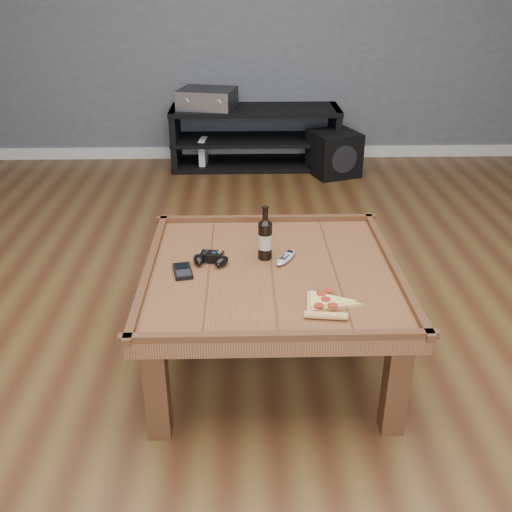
{
  "coord_description": "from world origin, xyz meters",
  "views": [
    {
      "loc": [
        -0.11,
        -2.0,
        1.51
      ],
      "look_at": [
        -0.06,
        -0.02,
        0.52
      ],
      "focal_mm": 40.0,
      "sensor_mm": 36.0,
      "label": 1
    }
  ],
  "objects_px": {
    "game_controller": "(211,259)",
    "remote_control": "(286,258)",
    "media_console": "(255,138)",
    "av_receiver": "(207,98)",
    "coffee_table": "(272,282)",
    "smartphone": "(183,271)",
    "game_console": "(204,155)",
    "beer_bottle": "(265,238)",
    "pizza_slice": "(326,304)",
    "subwoofer": "(334,154)"
  },
  "relations": [
    {
      "from": "smartphone",
      "to": "av_receiver",
      "type": "bearing_deg",
      "value": 78.98
    },
    {
      "from": "beer_bottle",
      "to": "remote_control",
      "type": "bearing_deg",
      "value": -14.37
    },
    {
      "from": "smartphone",
      "to": "av_receiver",
      "type": "relative_size",
      "value": 0.27
    },
    {
      "from": "subwoofer",
      "to": "coffee_table",
      "type": "bearing_deg",
      "value": -123.6
    },
    {
      "from": "beer_bottle",
      "to": "game_controller",
      "type": "bearing_deg",
      "value": -169.37
    },
    {
      "from": "game_controller",
      "to": "remote_control",
      "type": "distance_m",
      "value": 0.31
    },
    {
      "from": "subwoofer",
      "to": "game_console",
      "type": "xyz_separation_m",
      "value": [
        -1.08,
        0.18,
        -0.06
      ]
    },
    {
      "from": "media_console",
      "to": "smartphone",
      "type": "relative_size",
      "value": 10.16
    },
    {
      "from": "remote_control",
      "to": "game_console",
      "type": "bearing_deg",
      "value": 129.64
    },
    {
      "from": "subwoofer",
      "to": "game_console",
      "type": "height_order",
      "value": "subwoofer"
    },
    {
      "from": "game_controller",
      "to": "remote_control",
      "type": "xyz_separation_m",
      "value": [
        0.3,
        0.02,
        -0.01
      ]
    },
    {
      "from": "remote_control",
      "to": "av_receiver",
      "type": "relative_size",
      "value": 0.31
    },
    {
      "from": "beer_bottle",
      "to": "av_receiver",
      "type": "distance_m",
      "value": 2.67
    },
    {
      "from": "media_console",
      "to": "game_controller",
      "type": "bearing_deg",
      "value": -95.17
    },
    {
      "from": "remote_control",
      "to": "av_receiver",
      "type": "height_order",
      "value": "av_receiver"
    },
    {
      "from": "coffee_table",
      "to": "game_controller",
      "type": "bearing_deg",
      "value": 167.16
    },
    {
      "from": "coffee_table",
      "to": "smartphone",
      "type": "distance_m",
      "value": 0.36
    },
    {
      "from": "game_controller",
      "to": "pizza_slice",
      "type": "height_order",
      "value": "game_controller"
    },
    {
      "from": "beer_bottle",
      "to": "game_controller",
      "type": "distance_m",
      "value": 0.24
    },
    {
      "from": "beer_bottle",
      "to": "smartphone",
      "type": "distance_m",
      "value": 0.36
    },
    {
      "from": "pizza_slice",
      "to": "av_receiver",
      "type": "relative_size",
      "value": 0.56
    },
    {
      "from": "game_controller",
      "to": "pizza_slice",
      "type": "xyz_separation_m",
      "value": [
        0.42,
        -0.34,
        -0.01
      ]
    },
    {
      "from": "av_receiver",
      "to": "game_console",
      "type": "bearing_deg",
      "value": -118.35
    },
    {
      "from": "coffee_table",
      "to": "av_receiver",
      "type": "distance_m",
      "value": 2.78
    },
    {
      "from": "smartphone",
      "to": "beer_bottle",
      "type": "bearing_deg",
      "value": 8.51
    },
    {
      "from": "coffee_table",
      "to": "media_console",
      "type": "relative_size",
      "value": 0.74
    },
    {
      "from": "coffee_table",
      "to": "remote_control",
      "type": "distance_m",
      "value": 0.12
    },
    {
      "from": "smartphone",
      "to": "remote_control",
      "type": "bearing_deg",
      "value": 1.79
    },
    {
      "from": "coffee_table",
      "to": "media_console",
      "type": "distance_m",
      "value": 2.75
    },
    {
      "from": "av_receiver",
      "to": "subwoofer",
      "type": "distance_m",
      "value": 1.13
    },
    {
      "from": "media_console",
      "to": "beer_bottle",
      "type": "relative_size",
      "value": 6.18
    },
    {
      "from": "media_console",
      "to": "smartphone",
      "type": "height_order",
      "value": "media_console"
    },
    {
      "from": "av_receiver",
      "to": "pizza_slice",
      "type": "bearing_deg",
      "value": -66.47
    },
    {
      "from": "smartphone",
      "to": "pizza_slice",
      "type": "bearing_deg",
      "value": -38.22
    },
    {
      "from": "media_console",
      "to": "remote_control",
      "type": "xyz_separation_m",
      "value": [
        0.06,
        -2.67,
        0.22
      ]
    },
    {
      "from": "coffee_table",
      "to": "beer_bottle",
      "type": "xyz_separation_m",
      "value": [
        -0.02,
        0.1,
        0.15
      ]
    },
    {
      "from": "remote_control",
      "to": "subwoofer",
      "type": "relative_size",
      "value": 0.35
    },
    {
      "from": "beer_bottle",
      "to": "smartphone",
      "type": "bearing_deg",
      "value": -159.61
    },
    {
      "from": "media_console",
      "to": "smartphone",
      "type": "xyz_separation_m",
      "value": [
        -0.35,
        -2.77,
        0.21
      ]
    },
    {
      "from": "coffee_table",
      "to": "game_console",
      "type": "distance_m",
      "value": 2.74
    },
    {
      "from": "media_console",
      "to": "av_receiver",
      "type": "xyz_separation_m",
      "value": [
        -0.39,
        -0.01,
        0.33
      ]
    },
    {
      "from": "coffee_table",
      "to": "remote_control",
      "type": "relative_size",
      "value": 6.53
    },
    {
      "from": "remote_control",
      "to": "av_receiver",
      "type": "distance_m",
      "value": 2.71
    },
    {
      "from": "beer_bottle",
      "to": "remote_control",
      "type": "relative_size",
      "value": 1.44
    },
    {
      "from": "game_controller",
      "to": "beer_bottle",
      "type": "bearing_deg",
      "value": 21.63
    },
    {
      "from": "smartphone",
      "to": "remote_control",
      "type": "relative_size",
      "value": 0.87
    },
    {
      "from": "av_receiver",
      "to": "beer_bottle",
      "type": "bearing_deg",
      "value": -69.16
    },
    {
      "from": "beer_bottle",
      "to": "game_console",
      "type": "xyz_separation_m",
      "value": [
        -0.41,
        2.6,
        -0.43
      ]
    },
    {
      "from": "game_controller",
      "to": "subwoofer",
      "type": "height_order",
      "value": "game_controller"
    },
    {
      "from": "game_controller",
      "to": "remote_control",
      "type": "height_order",
      "value": "game_controller"
    }
  ]
}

